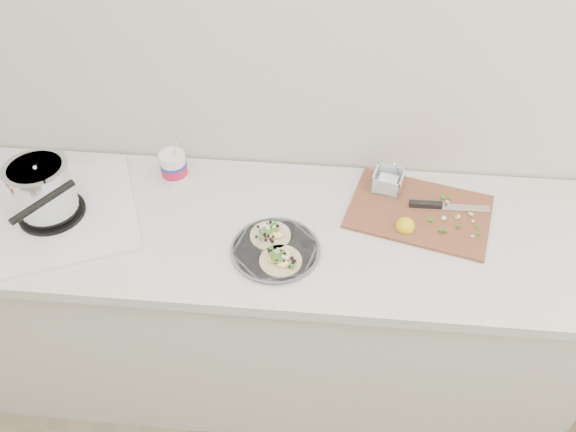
# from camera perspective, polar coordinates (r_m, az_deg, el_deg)

# --- Properties ---
(counter) EXTENTS (2.44, 0.66, 0.90)m
(counter) POSITION_cam_1_polar(r_m,az_deg,el_deg) (2.19, -4.76, -8.86)
(counter) COLOR silver
(counter) RESTS_ON ground
(stove) EXTENTS (0.67, 0.65, 0.25)m
(stove) POSITION_cam_1_polar(r_m,az_deg,el_deg) (1.96, -23.32, 1.69)
(stove) COLOR silver
(stove) RESTS_ON counter
(taco_plate) EXTENTS (0.28, 0.28, 0.04)m
(taco_plate) POSITION_cam_1_polar(r_m,az_deg,el_deg) (1.73, -1.29, -3.24)
(taco_plate) COLOR #59585E
(taco_plate) RESTS_ON counter
(tub) EXTENTS (0.09, 0.09, 0.21)m
(tub) POSITION_cam_1_polar(r_m,az_deg,el_deg) (2.00, -11.52, 5.15)
(tub) COLOR white
(tub) RESTS_ON counter
(cutboard) EXTENTS (0.52, 0.42, 0.07)m
(cutboard) POSITION_cam_1_polar(r_m,az_deg,el_deg) (1.91, 13.08, 0.95)
(cutboard) COLOR brown
(cutboard) RESTS_ON counter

